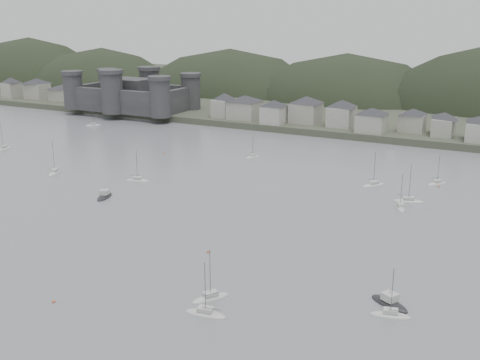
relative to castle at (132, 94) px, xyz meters
The scene contains 10 objects.
ground 216.45m from the castle, 56.28° to the right, with size 900.00×900.00×0.00m, color slate.
far_shore_land 166.61m from the castle, 43.83° to the left, with size 900.00×250.00×3.00m, color #383D2D.
forested_ridge 155.26m from the castle, 35.67° to the left, with size 851.55×103.94×102.57m.
castle is the anchor object (origin of this frame).
waterfront_town 170.64m from the castle, ahead, with size 451.48×28.46×12.92m.
sailboat_lead 131.60m from the castle, 51.60° to the right, with size 8.39×4.98×10.93m.
moored_fleet 167.22m from the castle, 44.18° to the right, with size 253.19×167.11×11.96m.
motor_launch_near 229.14m from the castle, 40.37° to the right, with size 8.97×6.73×4.03m.
motor_launch_far 147.64m from the castle, 55.47° to the right, with size 5.57×9.08×4.03m.
mooring_buoys 188.52m from the castle, 41.63° to the right, with size 132.97×119.35×0.70m.
Camera 1 is at (75.78, -69.00, 52.49)m, focal length 43.96 mm.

